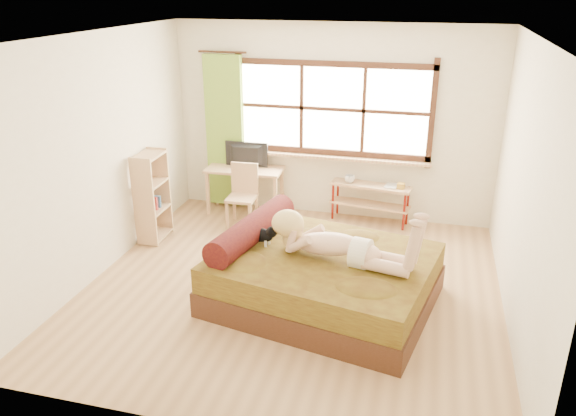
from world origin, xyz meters
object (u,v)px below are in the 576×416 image
(kitten, at_px, (260,233))
(chair, at_px, (243,191))
(woman, at_px, (339,230))
(bed, at_px, (319,276))
(desk, at_px, (245,174))
(pipe_shelf, at_px, (371,195))
(bookshelf, at_px, (152,196))

(kitten, height_order, chair, chair)
(woman, distance_m, kitten, 0.90)
(bed, bearing_deg, chair, 140.53)
(woman, relative_size, chair, 1.78)
(woman, relative_size, kitten, 4.67)
(woman, height_order, chair, woman)
(desk, bearing_deg, kitten, -68.89)
(woman, bearing_deg, chair, 143.30)
(kitten, height_order, pipe_shelf, kitten)
(desk, distance_m, chair, 0.40)
(bed, height_order, pipe_shelf, bed)
(chair, bearing_deg, bed, -52.85)
(kitten, xyz_separation_m, chair, (-0.78, 1.69, -0.20))
(chair, bearing_deg, pipe_shelf, 14.02)
(pipe_shelf, bearing_deg, bed, -88.39)
(bookshelf, bearing_deg, chair, 37.23)
(desk, bearing_deg, bookshelf, -129.04)
(bookshelf, bearing_deg, desk, 51.23)
(woman, bearing_deg, bookshelf, 169.47)
(bookshelf, bearing_deg, woman, -23.65)
(woman, distance_m, desk, 2.83)
(chair, distance_m, pipe_shelf, 1.79)
(chair, bearing_deg, desk, 102.86)
(woman, height_order, desk, woman)
(woman, bearing_deg, desk, 139.75)
(woman, distance_m, pipe_shelf, 2.38)
(pipe_shelf, bearing_deg, bookshelf, -146.17)
(bed, distance_m, kitten, 0.77)
(pipe_shelf, bearing_deg, desk, -167.72)
(bed, relative_size, woman, 1.63)
(kitten, relative_size, pipe_shelf, 0.29)
(pipe_shelf, distance_m, bookshelf, 2.99)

